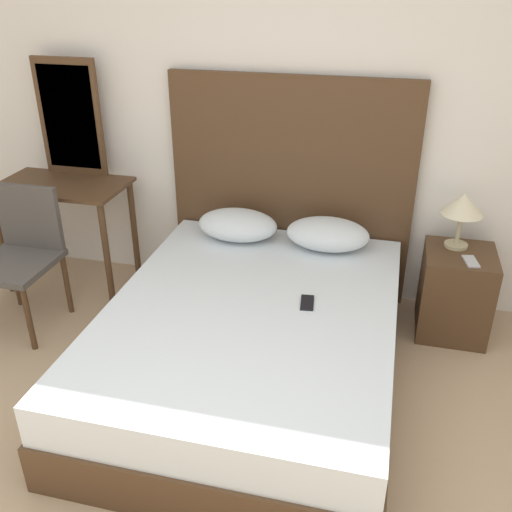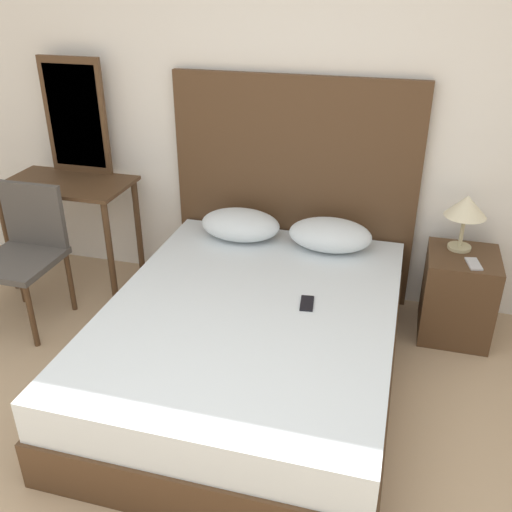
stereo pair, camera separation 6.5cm
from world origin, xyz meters
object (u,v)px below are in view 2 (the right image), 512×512
object	(u,v)px
bed	(251,343)
phone_on_bed	(307,303)
table_lamp	(466,208)
chair	(25,247)
nightstand	(458,295)
vanity_desk	(69,202)
phone_on_nightstand	(474,264)

from	to	relation	value
bed	phone_on_bed	distance (m)	0.39
bed	phone_on_bed	xyz separation A→B (m)	(0.29, 0.10, 0.25)
table_lamp	chair	world-z (taller)	table_lamp
nightstand	table_lamp	xyz separation A→B (m)	(-0.03, 0.09, 0.54)
nightstand	chair	bearing A→B (deg)	-168.92
vanity_desk	table_lamp	bearing A→B (deg)	2.56
table_lamp	chair	bearing A→B (deg)	-166.97
nightstand	phone_on_nightstand	distance (m)	0.31
phone_on_nightstand	vanity_desk	xyz separation A→B (m)	(-2.69, 0.08, 0.07)
vanity_desk	bed	bearing A→B (deg)	-25.79
phone_on_bed	table_lamp	size ratio (longest dim) A/B	0.45
table_lamp	bed	bearing A→B (deg)	-141.75
phone_on_bed	chair	size ratio (longest dim) A/B	0.18
chair	bed	bearing A→B (deg)	-8.89
table_lamp	vanity_desk	xyz separation A→B (m)	(-2.61, -0.12, -0.19)
nightstand	table_lamp	world-z (taller)	table_lamp
vanity_desk	chair	distance (m)	0.51
nightstand	vanity_desk	distance (m)	2.67
nightstand	phone_on_bed	bearing A→B (deg)	-141.08
phone_on_bed	nightstand	distance (m)	1.09
table_lamp	phone_on_nightstand	distance (m)	0.34
bed	nightstand	world-z (taller)	nightstand
table_lamp	vanity_desk	size ratio (longest dim) A/B	0.40
table_lamp	phone_on_nightstand	bearing A→B (deg)	-69.62
bed	vanity_desk	bearing A→B (deg)	154.21
bed	phone_on_nightstand	size ratio (longest dim) A/B	12.70
phone_on_nightstand	chair	bearing A→B (deg)	-171.32
bed	table_lamp	world-z (taller)	table_lamp
chair	nightstand	bearing A→B (deg)	11.08
phone_on_nightstand	chair	xyz separation A→B (m)	(-2.72, -0.41, -0.05)
phone_on_bed	table_lamp	distance (m)	1.15
table_lamp	phone_on_nightstand	world-z (taller)	table_lamp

